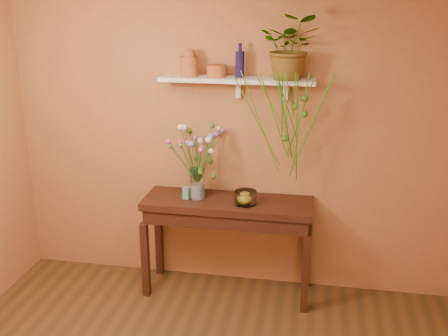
% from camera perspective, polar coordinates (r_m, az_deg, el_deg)
% --- Properties ---
extents(room, '(4.04, 4.04, 2.70)m').
position_cam_1_polar(room, '(2.91, -5.58, -7.55)').
color(room, '#553619').
rests_on(room, ground).
extents(sideboard, '(1.47, 0.47, 0.89)m').
position_cam_1_polar(sideboard, '(4.71, 0.39, -4.90)').
color(sideboard, '#3A1B12').
rests_on(sideboard, ground).
extents(wall_shelf, '(1.30, 0.24, 0.19)m').
position_cam_1_polar(wall_shelf, '(4.50, 1.53, 9.32)').
color(wall_shelf, white).
rests_on(wall_shelf, room).
extents(terracotta_jug, '(0.18, 0.18, 0.23)m').
position_cam_1_polar(terracotta_jug, '(4.55, -3.72, 11.08)').
color(terracotta_jug, '#A95A2C').
rests_on(terracotta_jug, wall_shelf).
extents(terracotta_pot, '(0.17, 0.17, 0.10)m').
position_cam_1_polar(terracotta_pot, '(4.52, -0.80, 10.29)').
color(terracotta_pot, '#A95A2C').
rests_on(terracotta_pot, wall_shelf).
extents(blue_bottle, '(0.10, 0.10, 0.28)m').
position_cam_1_polar(blue_bottle, '(4.49, 1.71, 11.05)').
color(blue_bottle, '#171044').
rests_on(blue_bottle, wall_shelf).
extents(spider_plant, '(0.48, 0.42, 0.52)m').
position_cam_1_polar(spider_plant, '(4.40, 7.14, 12.68)').
color(spider_plant, '#316614').
rests_on(spider_plant, wall_shelf).
extents(plant_fronds, '(0.77, 0.38, 0.91)m').
position_cam_1_polar(plant_fronds, '(4.34, 7.18, 5.52)').
color(plant_fronds, '#316614').
rests_on(plant_fronds, wall_shelf).
extents(glass_vase, '(0.13, 0.13, 0.27)m').
position_cam_1_polar(glass_vase, '(4.67, -2.86, -1.89)').
color(glass_vase, white).
rests_on(glass_vase, sideboard).
extents(bouquet, '(0.46, 0.49, 0.53)m').
position_cam_1_polar(bouquet, '(4.56, -2.68, 2.41)').
color(bouquet, '#386B28').
rests_on(bouquet, glass_vase).
extents(glass_bowl, '(0.19, 0.19, 0.11)m').
position_cam_1_polar(glass_bowl, '(4.56, 2.31, -3.21)').
color(glass_bowl, white).
rests_on(glass_bowl, sideboard).
extents(lemon, '(0.09, 0.09, 0.09)m').
position_cam_1_polar(lemon, '(4.56, 2.23, -3.27)').
color(lemon, yellow).
rests_on(lemon, glass_bowl).
extents(carton, '(0.05, 0.04, 0.11)m').
position_cam_1_polar(carton, '(4.68, -4.07, -2.67)').
color(carton, teal).
rests_on(carton, sideboard).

